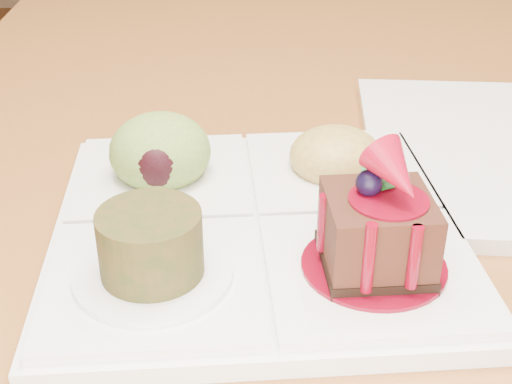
{
  "coord_description": "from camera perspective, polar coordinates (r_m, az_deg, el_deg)",
  "views": [
    {
      "loc": [
        -0.21,
        -0.8,
        1.01
      ],
      "look_at": [
        -0.19,
        -0.41,
        0.79
      ],
      "focal_mm": 50.0,
      "sensor_mm": 36.0,
      "label": 1
    }
  ],
  "objects": [
    {
      "name": "dining_table",
      "position": [
        0.89,
        11.58,
        7.46
      ],
      "size": [
        1.0,
        1.8,
        0.75
      ],
      "color": "#9E6528",
      "rests_on": "ground"
    },
    {
      "name": "sampler_plate",
      "position": [
        0.46,
        -0.27,
        -1.34
      ],
      "size": [
        0.27,
        0.27,
        0.1
      ],
      "rotation": [
        0.0,
        0.0,
        0.04
      ],
      "color": "white",
      "rests_on": "dining_table"
    }
  ]
}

